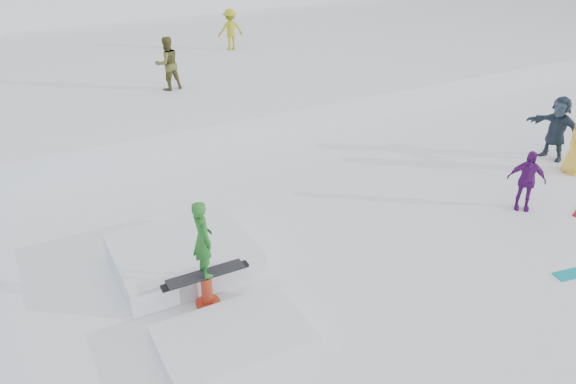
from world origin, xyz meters
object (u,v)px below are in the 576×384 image
spectator_dark (557,128)px  walker_olive (167,63)px  spectator_purple (526,180)px  walker_ygreen (230,29)px  jib_rail_feature (196,274)px

spectator_dark → walker_olive: bearing=-147.3°
spectator_purple → spectator_dark: spectator_dark is taller
walker_ygreen → spectator_dark: (4.25, -12.74, -0.73)m
walker_ygreen → spectator_purple: 14.46m
spectator_purple → walker_olive: bearing=160.8°
walker_ygreen → spectator_dark: 13.45m
spectator_purple → jib_rail_feature: jib_rail_feature is taller
spectator_purple → spectator_dark: size_ratio=0.82×
walker_olive → spectator_purple: bearing=107.6°
walker_olive → spectator_purple: walker_olive is taller
walker_olive → spectator_dark: walker_olive is taller
walker_olive → jib_rail_feature: size_ratio=0.39×
spectator_dark → spectator_purple: bearing=-72.3°
spectator_dark → jib_rail_feature: size_ratio=0.41×
walker_olive → jib_rail_feature: (-2.58, -9.55, -1.36)m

